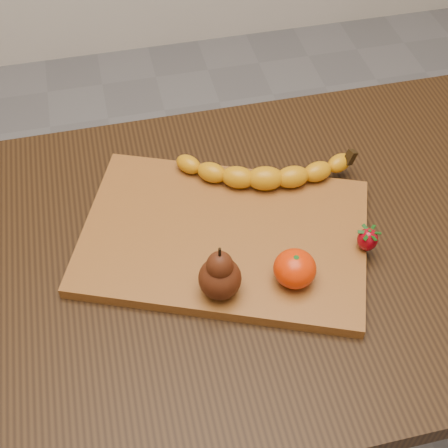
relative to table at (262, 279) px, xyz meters
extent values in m
plane|color=slate|center=(0.00, 0.00, -0.66)|extent=(3.50, 3.50, 0.00)
cube|color=black|center=(0.00, 0.00, 0.08)|extent=(1.00, 0.70, 0.04)
cylinder|color=black|center=(-0.45, 0.30, -0.30)|extent=(0.05, 0.05, 0.72)
cylinder|color=black|center=(0.45, 0.30, -0.30)|extent=(0.05, 0.05, 0.72)
cube|color=brown|center=(-0.06, 0.02, 0.11)|extent=(0.53, 0.45, 0.02)
ellipsoid|color=red|center=(0.02, -0.09, 0.14)|extent=(0.07, 0.07, 0.05)
camera|label=1|loc=(-0.21, -0.60, 0.88)|focal=50.00mm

